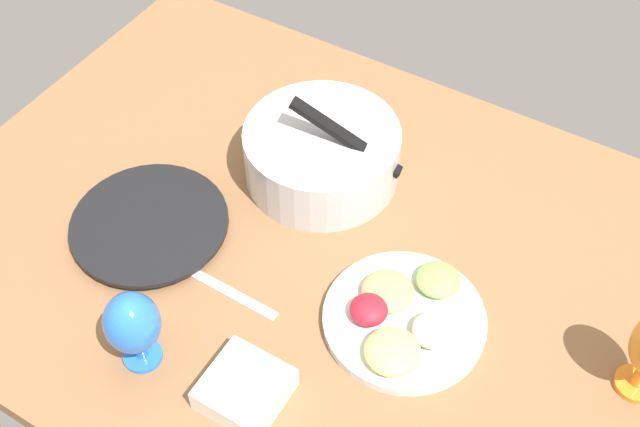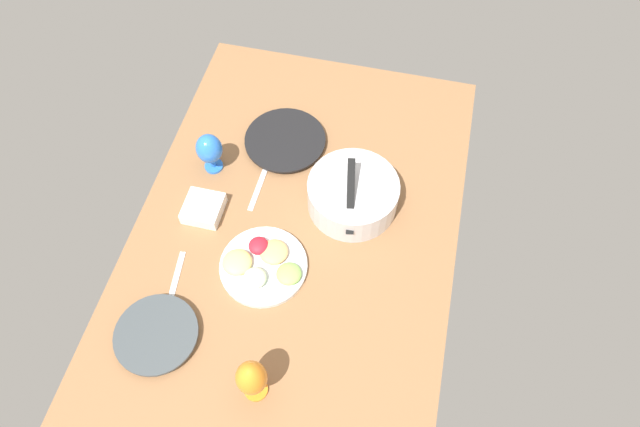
# 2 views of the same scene
# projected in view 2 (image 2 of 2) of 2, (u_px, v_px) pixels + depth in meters

# --- Properties ---
(ground_plane) EXTENTS (1.60, 1.04, 0.04)m
(ground_plane) POSITION_uv_depth(u_px,v_px,m) (294.00, 238.00, 1.82)
(ground_plane) COLOR #8C603D
(dinner_plate_left) EXTENTS (0.29, 0.29, 0.03)m
(dinner_plate_left) POSITION_uv_depth(u_px,v_px,m) (285.00, 141.00, 1.99)
(dinner_plate_left) COLOR #4C4C51
(dinner_plate_left) RESTS_ON ground_plane
(dinner_plate_right) EXTENTS (0.25, 0.25, 0.03)m
(dinner_plate_right) POSITION_uv_depth(u_px,v_px,m) (157.00, 335.00, 1.62)
(dinner_plate_right) COLOR silver
(dinner_plate_right) RESTS_ON ground_plane
(mixing_bowl) EXTENTS (0.31, 0.30, 0.19)m
(mixing_bowl) POSITION_uv_depth(u_px,v_px,m) (353.00, 194.00, 1.81)
(mixing_bowl) COLOR silver
(mixing_bowl) RESTS_ON ground_plane
(fruit_platter) EXTENTS (0.27, 0.27, 0.05)m
(fruit_platter) POSITION_uv_depth(u_px,v_px,m) (262.00, 264.00, 1.73)
(fruit_platter) COLOR silver
(fruit_platter) RESTS_ON ground_plane
(hurricane_glass_orange) EXTENTS (0.08, 0.08, 0.19)m
(hurricane_glass_orange) POSITION_uv_depth(u_px,v_px,m) (252.00, 379.00, 1.45)
(hurricane_glass_orange) COLOR orange
(hurricane_glass_orange) RESTS_ON ground_plane
(hurricane_glass_blue) EXTENTS (0.09, 0.09, 0.16)m
(hurricane_glass_blue) POSITION_uv_depth(u_px,v_px,m) (209.00, 150.00, 1.86)
(hurricane_glass_blue) COLOR blue
(hurricane_glass_blue) RESTS_ON ground_plane
(square_bowl_white) EXTENTS (0.12, 0.12, 0.05)m
(square_bowl_white) POSITION_uv_depth(u_px,v_px,m) (203.00, 208.00, 1.83)
(square_bowl_white) COLOR white
(square_bowl_white) RESTS_ON ground_plane
(fork_by_left_plate) EXTENTS (0.18, 0.02, 0.01)m
(fork_by_left_plate) POSITION_uv_depth(u_px,v_px,m) (258.00, 189.00, 1.89)
(fork_by_left_plate) COLOR silver
(fork_by_left_plate) RESTS_ON ground_plane
(fork_by_right_plate) EXTENTS (0.18, 0.04, 0.01)m
(fork_by_right_plate) POSITION_uv_depth(u_px,v_px,m) (176.00, 277.00, 1.72)
(fork_by_right_plate) COLOR silver
(fork_by_right_plate) RESTS_ON ground_plane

